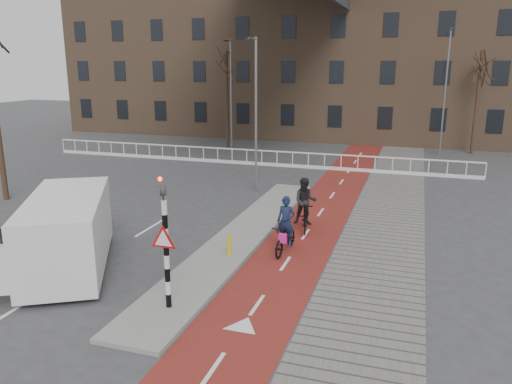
% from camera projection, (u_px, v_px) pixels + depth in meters
% --- Properties ---
extents(ground, '(120.00, 120.00, 0.00)m').
position_uv_depth(ground, '(219.00, 283.00, 14.73)').
color(ground, '#38383A').
rests_on(ground, ground).
extents(bike_lane, '(2.50, 60.00, 0.01)m').
position_uv_depth(bike_lane, '(329.00, 201.00, 23.49)').
color(bike_lane, maroon).
rests_on(bike_lane, ground).
extents(sidewalk, '(3.00, 60.00, 0.01)m').
position_uv_depth(sidewalk, '(390.00, 206.00, 22.65)').
color(sidewalk, slate).
rests_on(sidewalk, ground).
extents(curb_island, '(1.80, 16.00, 0.12)m').
position_uv_depth(curb_island, '(242.00, 235.00, 18.61)').
color(curb_island, gray).
rests_on(curb_island, ground).
extents(traffic_signal, '(0.80, 0.80, 3.68)m').
position_uv_depth(traffic_signal, '(165.00, 239.00, 12.55)').
color(traffic_signal, black).
rests_on(traffic_signal, curb_island).
extents(bollard, '(0.12, 0.12, 0.73)m').
position_uv_depth(bollard, '(229.00, 246.00, 16.36)').
color(bollard, '#CEC00B').
rests_on(bollard, curb_island).
extents(cyclist_near, '(0.79, 1.93, 1.97)m').
position_uv_depth(cyclist_near, '(286.00, 234.00, 16.93)').
color(cyclist_near, black).
rests_on(cyclist_near, bike_lane).
extents(cyclist_far, '(1.03, 2.01, 2.07)m').
position_uv_depth(cyclist_far, '(305.00, 209.00, 19.14)').
color(cyclist_far, black).
rests_on(cyclist_far, bike_lane).
extents(van, '(4.57, 5.78, 2.33)m').
position_uv_depth(van, '(68.00, 232.00, 15.45)').
color(van, white).
rests_on(van, ground).
extents(railing, '(28.00, 0.10, 0.99)m').
position_uv_depth(railing, '(247.00, 160.00, 31.80)').
color(railing, silver).
rests_on(railing, ground).
extents(townhouse_row, '(46.00, 10.00, 15.90)m').
position_uv_depth(townhouse_row, '(325.00, 45.00, 43.12)').
color(townhouse_row, '#7F6047').
rests_on(townhouse_row, ground).
extents(tree_mid, '(0.24, 0.24, 7.11)m').
position_uv_depth(tree_mid, '(227.00, 101.00, 37.13)').
color(tree_mid, '#322116').
rests_on(tree_mid, ground).
extents(tree_right, '(0.23, 0.23, 7.11)m').
position_uv_depth(tree_right, '(477.00, 103.00, 34.82)').
color(tree_right, '#322116').
rests_on(tree_right, ground).
extents(streetlight_near, '(0.12, 0.12, 7.48)m').
position_uv_depth(streetlight_near, '(256.00, 117.00, 24.29)').
color(streetlight_near, slate).
rests_on(streetlight_near, ground).
extents(streetlight_left, '(0.12, 0.12, 7.93)m').
position_uv_depth(streetlight_left, '(231.00, 96.00, 36.37)').
color(streetlight_left, slate).
rests_on(streetlight_left, ground).
extents(streetlight_right, '(0.12, 0.12, 8.54)m').
position_uv_depth(streetlight_right, '(445.00, 93.00, 34.11)').
color(streetlight_right, slate).
rests_on(streetlight_right, ground).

